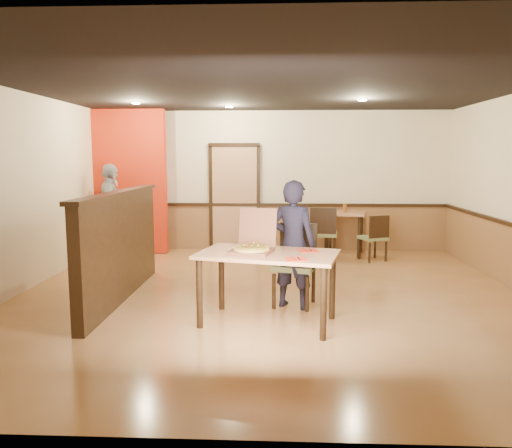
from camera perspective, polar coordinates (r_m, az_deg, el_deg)
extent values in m
plane|color=#C2844B|center=(6.89, 1.75, -8.24)|extent=(7.00, 7.00, 0.00)
plane|color=black|center=(6.68, 1.85, 15.52)|extent=(7.00, 7.00, 0.00)
plane|color=beige|center=(10.13, 2.08, 4.94)|extent=(7.00, 0.00, 7.00)
plane|color=beige|center=(7.55, -25.87, 3.20)|extent=(0.00, 7.00, 7.00)
cube|color=brown|center=(10.19, 2.05, -0.41)|extent=(7.00, 0.04, 0.90)
cube|color=black|center=(10.12, 2.06, 2.21)|extent=(7.00, 0.06, 0.06)
cube|color=tan|center=(10.15, -2.46, 2.96)|extent=(0.90, 0.06, 2.10)
cube|color=black|center=(6.86, -15.22, -2.57)|extent=(0.14, 3.00, 1.40)
cube|color=black|center=(6.77, -15.44, 3.43)|extent=(0.20, 3.10, 0.05)
cube|color=red|center=(10.09, -14.71, 4.68)|extent=(1.60, 0.20, 2.78)
cylinder|color=#FCDDB0|center=(8.80, -13.56, 13.30)|extent=(0.14, 0.14, 0.02)
cylinder|color=#FCDDB0|center=(9.21, -3.06, 13.25)|extent=(0.14, 0.14, 0.02)
cylinder|color=#FCDDB0|center=(8.27, 12.03, 13.72)|extent=(0.14, 0.14, 0.02)
cube|color=tan|center=(5.62, 1.37, -3.48)|extent=(1.70, 1.21, 0.04)
cylinder|color=black|center=(5.60, -6.48, -7.90)|extent=(0.07, 0.07, 0.78)
cylinder|color=black|center=(6.24, -3.96, -6.22)|extent=(0.07, 0.07, 0.78)
cylinder|color=black|center=(5.25, 7.72, -9.00)|extent=(0.07, 0.07, 0.78)
cylinder|color=black|center=(5.93, 8.73, -7.05)|extent=(0.07, 0.07, 0.78)
cube|color=olive|center=(6.37, 4.40, -4.83)|extent=(0.62, 0.62, 0.07)
cube|color=black|center=(6.54, 4.86, -2.02)|extent=(0.49, 0.16, 0.49)
cylinder|color=black|center=(6.29, 2.05, -7.69)|extent=(0.05, 0.05, 0.45)
cylinder|color=black|center=(6.69, 2.98, -6.76)|extent=(0.05, 0.05, 0.45)
cylinder|color=black|center=(6.20, 5.87, -7.96)|extent=(0.05, 0.05, 0.45)
cylinder|color=black|center=(6.60, 6.58, -6.99)|extent=(0.05, 0.05, 0.45)
cube|color=olive|center=(9.21, 7.70, -1.11)|extent=(0.54, 0.54, 0.06)
cube|color=black|center=(8.95, 7.68, 0.36)|extent=(0.47, 0.10, 0.47)
cylinder|color=black|center=(9.45, 8.93, -2.61)|extent=(0.05, 0.05, 0.43)
cylinder|color=black|center=(9.05, 8.91, -3.06)|extent=(0.05, 0.05, 0.43)
cylinder|color=black|center=(9.46, 6.48, -2.55)|extent=(0.05, 0.05, 0.43)
cylinder|color=black|center=(9.06, 6.35, -3.00)|extent=(0.05, 0.05, 0.43)
cube|color=olive|center=(9.34, 13.20, -1.55)|extent=(0.55, 0.55, 0.05)
cube|color=black|center=(9.15, 13.90, -0.31)|extent=(0.38, 0.19, 0.40)
cylinder|color=black|center=(9.62, 13.44, -2.72)|extent=(0.04, 0.04, 0.37)
cylinder|color=black|center=(9.34, 14.63, -3.08)|extent=(0.04, 0.04, 0.37)
cylinder|color=black|center=(9.43, 11.69, -2.88)|extent=(0.04, 0.04, 0.37)
cylinder|color=black|center=(9.15, 12.84, -3.24)|extent=(0.04, 0.04, 0.37)
cube|color=tan|center=(9.76, 10.08, 1.24)|extent=(0.92, 0.92, 0.04)
cylinder|color=black|center=(9.54, 8.03, -1.38)|extent=(0.07, 0.07, 0.79)
cylinder|color=black|center=(10.15, 8.44, -0.84)|extent=(0.07, 0.07, 0.79)
cylinder|color=black|center=(9.49, 11.72, -1.51)|extent=(0.07, 0.07, 0.79)
cylinder|color=black|center=(10.10, 11.91, -0.97)|extent=(0.07, 0.07, 0.79)
imported|color=black|center=(6.24, 4.28, -2.35)|extent=(0.69, 0.59, 1.61)
imported|color=#9798A0|center=(9.58, -16.25, 1.37)|extent=(0.68, 1.11, 1.76)
cube|color=brown|center=(5.61, -0.54, -3.12)|extent=(0.54, 0.54, 0.03)
cube|color=brown|center=(5.82, 0.19, -0.36)|extent=(0.45, 0.19, 0.44)
cylinder|color=gold|center=(5.61, -0.54, -2.81)|extent=(0.45, 0.45, 0.03)
cube|color=red|center=(5.26, 4.61, -4.02)|extent=(0.25, 0.25, 0.00)
cylinder|color=silver|center=(5.26, 4.28, -3.96)|extent=(0.05, 0.18, 0.01)
cube|color=silver|center=(5.26, 4.94, -3.98)|extent=(0.06, 0.19, 0.00)
cube|color=red|center=(5.74, 5.99, -3.06)|extent=(0.26, 0.26, 0.01)
cylinder|color=silver|center=(5.74, 5.69, -3.00)|extent=(0.04, 0.19, 0.01)
cube|color=silver|center=(5.74, 6.29, -3.02)|extent=(0.05, 0.20, 0.00)
cylinder|color=brown|center=(9.70, 10.12, 1.81)|extent=(0.07, 0.07, 0.17)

